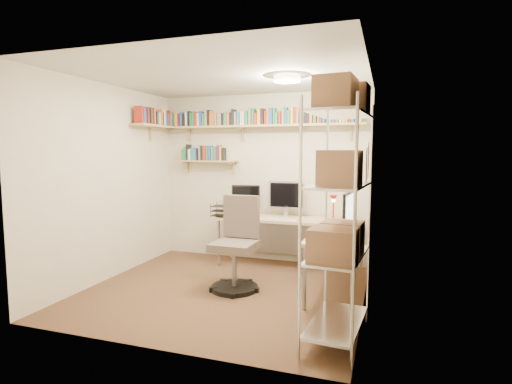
% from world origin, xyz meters
% --- Properties ---
extents(ground, '(3.20, 3.20, 0.00)m').
position_xyz_m(ground, '(0.00, 0.00, 0.00)').
color(ground, '#4A3020').
rests_on(ground, ground).
extents(room_shell, '(3.24, 3.04, 2.52)m').
position_xyz_m(room_shell, '(0.00, 0.00, 1.55)').
color(room_shell, beige).
rests_on(room_shell, ground).
extents(wall_shelves, '(3.12, 1.09, 0.79)m').
position_xyz_m(wall_shelves, '(-0.44, 1.29, 2.03)').
color(wall_shelves, tan).
rests_on(wall_shelves, ground).
extents(corner_desk, '(2.14, 1.80, 1.23)m').
position_xyz_m(corner_desk, '(0.51, 0.95, 0.70)').
color(corner_desk, beige).
rests_on(corner_desk, ground).
extents(office_chair, '(0.59, 0.60, 1.12)m').
position_xyz_m(office_chair, '(0.11, 0.11, 0.47)').
color(office_chair, black).
rests_on(office_chair, ground).
extents(wire_rack, '(0.51, 0.93, 2.22)m').
position_xyz_m(wire_rack, '(1.42, -0.87, 1.41)').
color(wire_rack, silver).
rests_on(wire_rack, ground).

